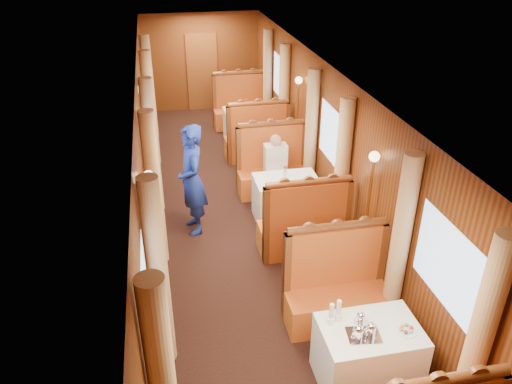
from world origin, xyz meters
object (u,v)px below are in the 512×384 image
object	(u,v)px
banquette_mid_aft	(273,171)
banquette_far_fwd	(257,140)
teapot_back	(360,320)
rose_vase_mid	(285,170)
steward	(192,180)
table_near	(367,355)
banquette_near_aft	(336,291)
teapot_left	(358,334)
table_far	(248,126)
teapot_right	(371,332)
tea_tray	(363,335)
rose_vase_far	(246,102)
banquette_mid_fwd	(303,229)
fruit_plate	(406,330)
banquette_far_aft	(240,109)
passenger	(276,160)
table_mid	(286,199)

from	to	relation	value
banquette_mid_aft	banquette_far_fwd	distance (m)	1.47
teapot_back	rose_vase_mid	size ratio (longest dim) A/B	0.42
steward	table_near	bearing A→B (deg)	15.89
banquette_near_aft	teapot_left	bearing A→B (deg)	-99.87
table_far	teapot_right	bearing A→B (deg)	-90.44
banquette_far_fwd	teapot_left	distance (m)	6.12
banquette_far_fwd	tea_tray	xyz separation A→B (m)	(-0.12, -6.07, 0.33)
tea_tray	rose_vase_far	size ratio (longest dim) A/B	0.94
banquette_mid_aft	teapot_right	bearing A→B (deg)	-90.68
banquette_near_aft	steward	xyz separation A→B (m)	(-1.55, 2.45, 0.49)
banquette_mid_fwd	fruit_plate	xyz separation A→B (m)	(0.34, -2.59, 0.35)
banquette_far_aft	teapot_right	size ratio (longest dim) A/B	8.20
table_far	rose_vase_mid	bearing A→B (deg)	-90.54
teapot_left	teapot_back	distance (m)	0.22
rose_vase_far	banquette_mid_fwd	bearing A→B (deg)	-89.63
banquette_mid_fwd	banquette_far_aft	bearing A→B (deg)	90.00
fruit_plate	banquette_mid_fwd	bearing A→B (deg)	97.40
table_near	banquette_near_aft	world-z (taller)	banquette_near_aft
banquette_near_aft	fruit_plate	world-z (taller)	banquette_near_aft
rose_vase_far	banquette_far_aft	bearing A→B (deg)	88.27
steward	passenger	distance (m)	1.77
banquette_mid_aft	table_far	xyz separation A→B (m)	(0.00, 2.49, -0.05)
banquette_far_aft	rose_vase_mid	xyz separation A→B (m)	(-0.03, -4.52, 0.50)
banquette_far_aft	teapot_back	xyz separation A→B (m)	(-0.09, -7.93, 0.39)
banquette_far_aft	teapot_back	world-z (taller)	banquette_far_aft
banquette_mid_fwd	banquette_mid_aft	size ratio (longest dim) A/B	1.00
rose_vase_far	table_mid	bearing A→B (deg)	-89.52
passenger	table_mid	bearing A→B (deg)	-90.00
table_far	teapot_left	world-z (taller)	teapot_left
banquette_far_fwd	rose_vase_far	size ratio (longest dim) A/B	3.72
table_far	tea_tray	world-z (taller)	tea_tray
banquette_near_aft	teapot_right	distance (m)	1.18
table_near	teapot_right	distance (m)	0.46
teapot_left	rose_vase_mid	xyz separation A→B (m)	(0.16, 3.61, 0.11)
banquette_far_fwd	teapot_right	distance (m)	6.10
table_near	banquette_far_aft	xyz separation A→B (m)	(0.00, 8.01, 0.05)
table_far	rose_vase_far	bearing A→B (deg)	128.85
banquette_far_fwd	teapot_back	xyz separation A→B (m)	(-0.09, -5.90, 0.39)
banquette_far_fwd	banquette_far_aft	bearing A→B (deg)	90.00
banquette_mid_aft	steward	world-z (taller)	steward
banquette_mid_fwd	table_far	distance (m)	4.51
teapot_right	rose_vase_mid	world-z (taller)	rose_vase_mid
table_mid	tea_tray	size ratio (longest dim) A/B	3.09
rose_vase_far	rose_vase_mid	bearing A→B (deg)	-90.06
teapot_back	rose_vase_mid	distance (m)	3.42
fruit_plate	rose_vase_far	bearing A→B (deg)	92.93
passenger	steward	bearing A→B (deg)	-152.09
table_far	banquette_mid_aft	bearing A→B (deg)	-90.00
passenger	rose_vase_mid	bearing A→B (deg)	-92.40
passenger	banquette_mid_aft	bearing A→B (deg)	90.00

